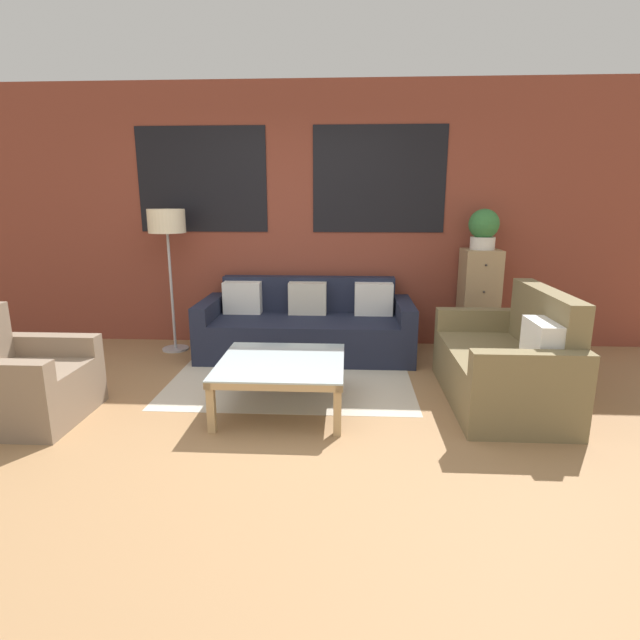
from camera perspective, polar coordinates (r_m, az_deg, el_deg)
ground_plane at (r=3.54m, az=-7.56°, el=-13.32°), size 16.00×16.00×0.00m
wall_back_brick at (r=5.58m, az=-3.37°, el=11.66°), size 8.40×0.09×2.80m
rug at (r=4.58m, az=-3.30°, el=-6.78°), size 2.17×1.52×0.00m
couch_dark at (r=5.24m, az=-1.54°, el=-0.90°), size 2.18×0.88×0.78m
settee_vintage at (r=4.27m, az=20.55°, el=-4.83°), size 0.80×1.46×0.92m
armchair_corner at (r=4.31m, az=-30.90°, el=-6.25°), size 0.80×0.80×0.84m
coffee_table at (r=3.88m, az=-4.40°, el=-5.39°), size 0.96×0.96×0.39m
floor_lamp at (r=5.46m, az=-17.08°, el=9.96°), size 0.38×0.38×1.50m
drawer_cabinet at (r=5.55m, az=17.61°, el=2.07°), size 0.37×0.41×1.09m
potted_plant at (r=5.45m, az=18.20°, el=9.94°), size 0.31×0.31×0.41m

